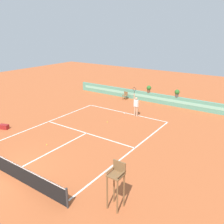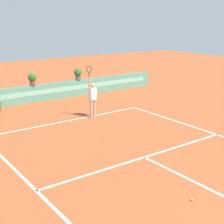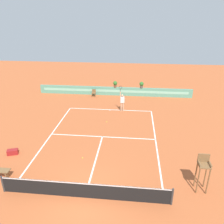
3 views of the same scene
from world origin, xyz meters
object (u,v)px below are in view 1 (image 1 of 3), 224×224
ball_kid_chair (125,95)px  tennis_ball_mid_court (47,145)px  gear_bag (4,127)px  tennis_ball_near_baseline (107,122)px  tennis_player (136,105)px  potted_plant_right (177,93)px  umpire_chair (117,180)px  potted_plant_centre (149,89)px

ball_kid_chair → tennis_ball_mid_court: bearing=-83.3°
gear_bag → tennis_ball_near_baseline: 8.05m
gear_bag → tennis_player: bearing=49.9°
tennis_ball_near_baseline → tennis_ball_mid_court: bearing=-99.3°
gear_bag → ball_kid_chair: bearing=74.5°
tennis_player → potted_plant_right: 5.12m
ball_kid_chair → tennis_ball_mid_court: ball_kid_chair is taller
umpire_chair → potted_plant_centre: 16.27m
ball_kid_chair → potted_plant_right: 5.61m
gear_bag → potted_plant_right: size_ratio=0.97×
tennis_ball_mid_court → potted_plant_centre: bearing=85.6°
umpire_chair → potted_plant_centre: size_ratio=2.96×
ball_kid_chair → potted_plant_right: potted_plant_right is taller
tennis_player → umpire_chair: bearing=-64.9°
potted_plant_centre → tennis_ball_near_baseline: bearing=-90.6°
tennis_ball_mid_court → potted_plant_centre: size_ratio=0.09×
umpire_chair → potted_plant_right: bearing=101.0°
ball_kid_chair → tennis_player: tennis_player is taller
potted_plant_right → tennis_ball_near_baseline: bearing=-113.0°
umpire_chair → gear_bag: umpire_chair is taller
umpire_chair → gear_bag: (-11.83, 2.13, -1.16)m
tennis_ball_mid_court → potted_plant_right: potted_plant_right is taller
tennis_ball_near_baseline → potted_plant_right: (3.13, 7.37, 1.38)m
potted_plant_right → potted_plant_centre: same height
gear_bag → potted_plant_centre: 14.30m
tennis_player → tennis_ball_mid_court: (-2.11, -8.24, -1.02)m
umpire_chair → ball_kid_chair: bearing=120.3°
ball_kid_chair → potted_plant_centre: (2.43, 0.73, 0.93)m
tennis_player → tennis_ball_near_baseline: (-1.20, -2.65, -1.02)m
tennis_player → tennis_ball_near_baseline: tennis_player is taller
umpire_chair → tennis_ball_mid_court: umpire_chair is taller
umpire_chair → tennis_player: bearing=115.1°
umpire_chair → potted_plant_right: (-2.94, 15.13, 0.07)m
gear_bag → potted_plant_centre: bearing=65.8°
tennis_ball_near_baseline → tennis_ball_mid_court: size_ratio=1.00×
ball_kid_chair → tennis_player: 5.37m
umpire_chair → tennis_ball_near_baseline: (-6.07, 7.76, -1.31)m
umpire_chair → potted_plant_right: 15.41m
tennis_ball_mid_court → potted_plant_right: bearing=72.7°
gear_bag → potted_plant_centre: potted_plant_centre is taller
tennis_ball_mid_court → gear_bag: bearing=-179.7°
tennis_player → tennis_ball_near_baseline: size_ratio=38.01×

